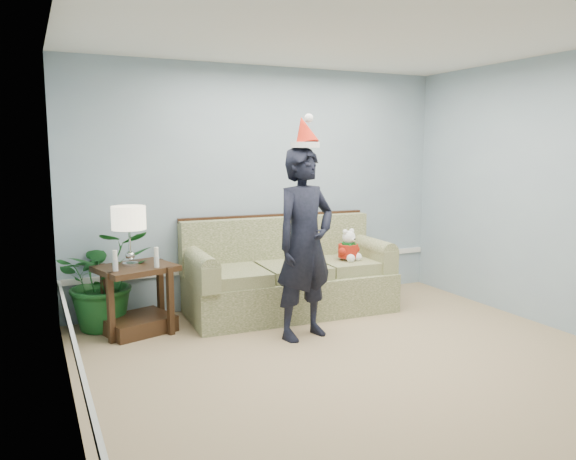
{
  "coord_description": "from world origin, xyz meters",
  "views": [
    {
      "loc": [
        -2.46,
        -3.44,
        1.79
      ],
      "look_at": [
        -0.14,
        1.55,
        0.98
      ],
      "focal_mm": 35.0,
      "sensor_mm": 36.0,
      "label": 1
    }
  ],
  "objects_px": {
    "houseplant": "(104,279)",
    "man": "(305,244)",
    "table_lamp": "(129,220)",
    "side_table": "(137,306)",
    "sofa": "(288,278)",
    "teddy_bear": "(349,249)"
  },
  "relations": [
    {
      "from": "side_table",
      "to": "teddy_bear",
      "type": "relative_size",
      "value": 2.28
    },
    {
      "from": "sofa",
      "to": "side_table",
      "type": "relative_size",
      "value": 2.74
    },
    {
      "from": "table_lamp",
      "to": "man",
      "type": "relative_size",
      "value": 0.32
    },
    {
      "from": "houseplant",
      "to": "man",
      "type": "relative_size",
      "value": 0.56
    },
    {
      "from": "side_table",
      "to": "table_lamp",
      "type": "height_order",
      "value": "table_lamp"
    },
    {
      "from": "sofa",
      "to": "side_table",
      "type": "distance_m",
      "value": 1.65
    },
    {
      "from": "sofa",
      "to": "houseplant",
      "type": "relative_size",
      "value": 2.25
    },
    {
      "from": "sofa",
      "to": "table_lamp",
      "type": "xyz_separation_m",
      "value": [
        -1.69,
        -0.02,
        0.74
      ]
    },
    {
      "from": "table_lamp",
      "to": "teddy_bear",
      "type": "height_order",
      "value": "table_lamp"
    },
    {
      "from": "sofa",
      "to": "man",
      "type": "xyz_separation_m",
      "value": [
        -0.22,
        -0.85,
        0.53
      ]
    },
    {
      "from": "side_table",
      "to": "houseplant",
      "type": "distance_m",
      "value": 0.44
    },
    {
      "from": "man",
      "to": "teddy_bear",
      "type": "bearing_deg",
      "value": 22.57
    },
    {
      "from": "sofa",
      "to": "teddy_bear",
      "type": "relative_size",
      "value": 6.27
    },
    {
      "from": "table_lamp",
      "to": "teddy_bear",
      "type": "xyz_separation_m",
      "value": [
        2.35,
        -0.17,
        -0.43
      ]
    },
    {
      "from": "teddy_bear",
      "to": "side_table",
      "type": "bearing_deg",
      "value": 160.81
    },
    {
      "from": "houseplant",
      "to": "man",
      "type": "bearing_deg",
      "value": -32.38
    },
    {
      "from": "sofa",
      "to": "teddy_bear",
      "type": "height_order",
      "value": "sofa"
    },
    {
      "from": "side_table",
      "to": "houseplant",
      "type": "bearing_deg",
      "value": 136.03
    },
    {
      "from": "teddy_bear",
      "to": "houseplant",
      "type": "bearing_deg",
      "value": 155.54
    },
    {
      "from": "sofa",
      "to": "man",
      "type": "height_order",
      "value": "man"
    },
    {
      "from": "table_lamp",
      "to": "man",
      "type": "xyz_separation_m",
      "value": [
        1.47,
        -0.83,
        -0.2
      ]
    },
    {
      "from": "side_table",
      "to": "table_lamp",
      "type": "xyz_separation_m",
      "value": [
        -0.05,
        0.02,
        0.85
      ]
    }
  ]
}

